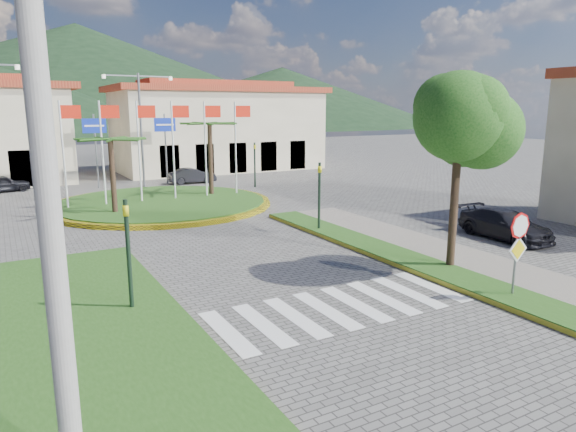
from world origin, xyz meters
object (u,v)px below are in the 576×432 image
deciduous_tree (460,121)px  car_dark_a (2,184)px  utility_pole (47,191)px  roundabout_island (162,203)px  car_dark_b (192,176)px  car_side_right (505,224)px  stop_sign (518,241)px

deciduous_tree → car_dark_a: size_ratio=2.00×
utility_pole → car_dark_a: utility_pole is taller
roundabout_island → deciduous_tree: deciduous_tree is taller
roundabout_island → car_dark_a: (-8.00, 10.27, 0.41)m
car_dark_b → car_side_right: 23.84m
car_dark_a → car_dark_b: 12.85m
stop_sign → car_side_right: stop_sign is taller
car_side_right → utility_pole: bearing=-156.7°
utility_pole → car_dark_b: utility_pole is taller
stop_sign → car_dark_b: (-0.25, 28.04, -1.21)m
deciduous_tree → car_side_right: bearing=20.3°
stop_sign → deciduous_tree: size_ratio=0.39×
deciduous_tree → car_dark_a: (-13.50, 27.26, -4.59)m
utility_pole → car_side_right: 20.07m
roundabout_island → car_dark_a: size_ratio=3.73×
roundabout_island → car_dark_a: 13.02m
deciduous_tree → car_dark_a: bearing=116.3°
car_dark_a → stop_sign: bearing=-168.4°
car_side_right → deciduous_tree: bearing=-157.2°
roundabout_island → deciduous_tree: size_ratio=1.87×
deciduous_tree → stop_sign: bearing=-101.2°
car_dark_a → car_dark_b: size_ratio=0.97×
roundabout_island → car_dark_b: 9.26m
roundabout_island → car_side_right: bearing=-54.0°
stop_sign → deciduous_tree: bearing=78.8°
stop_sign → deciduous_tree: (0.60, 3.04, 3.38)m
deciduous_tree → car_dark_a: deciduous_tree is taller
stop_sign → utility_pole: 12.84m
car_dark_a → car_side_right: bearing=-154.7°
utility_pole → car_dark_b: 32.60m
utility_pole → car_side_right: (18.41, 7.00, -3.87)m
car_dark_b → stop_sign: bearing=-178.1°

